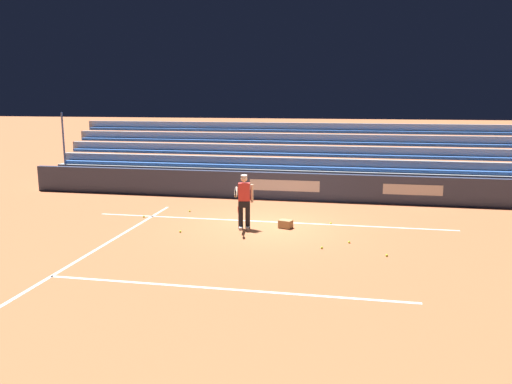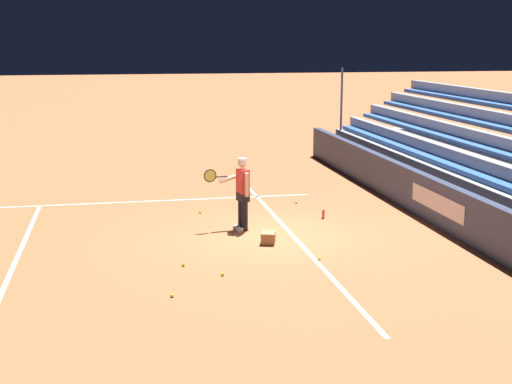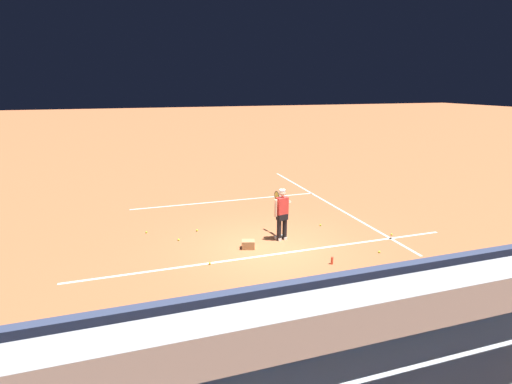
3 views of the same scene
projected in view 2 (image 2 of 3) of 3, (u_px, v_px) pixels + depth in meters
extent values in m
plane|color=#B7663D|center=(270.00, 235.00, 16.37)|extent=(160.00, 160.00, 0.00)
cube|color=white|center=(291.00, 234.00, 16.47)|extent=(12.00, 0.10, 0.01)
cube|color=white|center=(96.00, 203.00, 19.56)|extent=(0.10, 12.00, 0.01)
cube|color=white|center=(21.00, 248.00, 15.33)|extent=(8.22, 0.10, 0.01)
cube|color=#384260|center=(441.00, 204.00, 17.05)|extent=(21.76, 0.24, 1.10)
cube|color=silver|center=(437.00, 202.00, 16.98)|extent=(2.80, 0.01, 0.44)
cube|color=blue|center=(481.00, 177.00, 17.11)|extent=(20.26, 0.40, 0.12)
cube|color=#9EA3A8|center=(492.00, 170.00, 17.13)|extent=(20.68, 0.24, 0.45)
cylinder|color=#4C70B2|center=(341.00, 114.00, 26.56)|extent=(0.08, 0.08, 3.40)
cylinder|color=black|center=(245.00, 213.00, 16.67)|extent=(0.15, 0.15, 0.88)
cylinder|color=black|center=(241.00, 211.00, 16.87)|extent=(0.15, 0.15, 0.88)
cube|color=white|center=(242.00, 229.00, 16.73)|extent=(0.16, 0.30, 0.09)
cube|color=white|center=(239.00, 227.00, 16.93)|extent=(0.16, 0.30, 0.09)
cube|color=black|center=(243.00, 197.00, 16.70)|extent=(0.38, 0.28, 0.20)
cube|color=red|center=(243.00, 181.00, 16.62)|extent=(0.39, 0.28, 0.58)
sphere|color=beige|center=(242.00, 163.00, 16.53)|extent=(0.21, 0.21, 0.21)
cylinder|color=white|center=(242.00, 159.00, 16.51)|extent=(0.20, 0.20, 0.05)
cylinder|color=beige|center=(247.00, 185.00, 16.41)|extent=(0.09, 0.09, 0.56)
cylinder|color=beige|center=(231.00, 178.00, 16.76)|extent=(0.20, 0.59, 0.24)
cylinder|color=black|center=(221.00, 177.00, 16.66)|extent=(0.09, 0.30, 0.03)
torus|color=black|center=(210.00, 176.00, 16.54)|extent=(0.09, 0.31, 0.31)
cylinder|color=#D6D14C|center=(210.00, 176.00, 16.54)|extent=(0.06, 0.27, 0.27)
cube|color=#A87F51|center=(268.00, 238.00, 15.69)|extent=(0.47, 0.40, 0.26)
sphere|color=#CCE533|center=(223.00, 274.00, 13.55)|extent=(0.07, 0.07, 0.07)
sphere|color=#CCE533|center=(248.00, 194.00, 20.56)|extent=(0.07, 0.07, 0.07)
sphere|color=#CCE533|center=(319.00, 259.00, 14.53)|extent=(0.07, 0.07, 0.07)
sphere|color=#CCE533|center=(296.00, 202.00, 19.55)|extent=(0.07, 0.07, 0.07)
sphere|color=#CCE533|center=(200.00, 212.00, 18.46)|extent=(0.07, 0.07, 0.07)
sphere|color=#CCE533|center=(172.00, 295.00, 12.43)|extent=(0.07, 0.07, 0.07)
sphere|color=#CCE533|center=(183.00, 265.00, 14.12)|extent=(0.07, 0.07, 0.07)
cylinder|color=#EA4C33|center=(323.00, 214.00, 17.90)|extent=(0.07, 0.07, 0.22)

